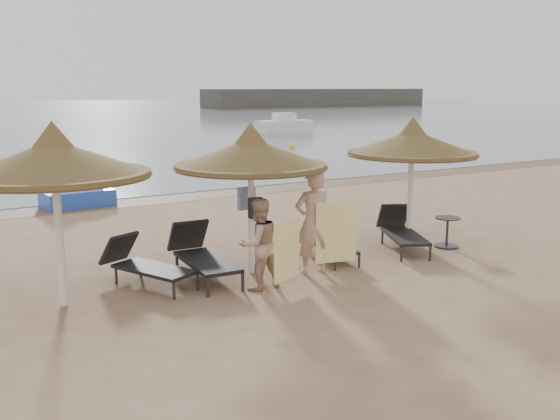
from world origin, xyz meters
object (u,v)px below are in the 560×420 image
(palapa_left, at_px, (54,160))
(lounger_far_left, at_px, (143,263))
(lounger_near_left, at_px, (201,254))
(palapa_right, at_px, (412,143))
(pedal_boat, at_px, (77,195))
(lounger_far_right, at_px, (401,230))
(palapa_center, at_px, (251,154))
(side_table, at_px, (447,233))
(person_right, at_px, (313,214))
(lounger_near_right, at_px, (327,241))
(person_left, at_px, (259,237))

(palapa_left, relative_size, lounger_far_left, 1.49)
(palapa_left, height_order, lounger_near_left, palapa_left)
(palapa_right, height_order, pedal_boat, palapa_right)
(palapa_right, height_order, lounger_far_right, palapa_right)
(palapa_center, bearing_deg, side_table, -6.38)
(palapa_left, xyz_separation_m, person_right, (4.36, -0.58, -1.19))
(lounger_near_right, xyz_separation_m, person_right, (-0.85, -0.77, 0.78))
(lounger_near_left, bearing_deg, person_left, -60.64)
(side_table, height_order, person_right, person_right)
(lounger_near_left, relative_size, lounger_near_right, 1.20)
(lounger_far_left, relative_size, pedal_boat, 0.97)
(palapa_right, xyz_separation_m, pedal_boat, (-5.26, 8.17, -1.88))
(palapa_right, relative_size, person_left, 1.54)
(side_table, height_order, person_left, person_left)
(palapa_left, relative_size, lounger_far_right, 1.45)
(palapa_right, relative_size, side_table, 4.28)
(palapa_left, distance_m, pedal_boat, 8.83)
(palapa_right, height_order, person_right, palapa_right)
(palapa_center, bearing_deg, lounger_near_right, 4.83)
(lounger_near_right, bearing_deg, lounger_near_left, -171.86)
(palapa_right, xyz_separation_m, person_right, (-3.04, -0.75, -1.09))
(lounger_near_left, relative_size, lounger_far_right, 1.06)
(person_right, bearing_deg, side_table, -166.60)
(person_right, bearing_deg, lounger_near_left, -13.49)
(lounger_near_right, relative_size, pedal_boat, 0.88)
(lounger_near_left, bearing_deg, pedal_boat, 95.79)
(lounger_near_right, xyz_separation_m, side_table, (2.70, -0.66, -0.04))
(lounger_near_left, xyz_separation_m, person_left, (0.56, -1.15, 0.49))
(palapa_right, bearing_deg, person_right, -166.10)
(palapa_right, bearing_deg, lounger_far_left, 177.86)
(side_table, height_order, pedal_boat, pedal_boat)
(lounger_far_right, relative_size, person_right, 0.90)
(person_left, height_order, pedal_boat, person_left)
(side_table, bearing_deg, palapa_left, 176.58)
(palapa_center, relative_size, lounger_far_left, 1.43)
(pedal_boat, bearing_deg, palapa_right, -63.25)
(person_left, bearing_deg, lounger_near_right, -157.47)
(lounger_far_left, bearing_deg, palapa_left, 171.33)
(side_table, bearing_deg, lounger_far_left, 172.39)
(lounger_near_left, xyz_separation_m, pedal_boat, (-0.36, 8.05, -0.09))
(palapa_left, relative_size, side_table, 4.47)
(lounger_far_left, bearing_deg, side_table, -31.43)
(lounger_near_right, bearing_deg, person_left, -143.72)
(palapa_center, xyz_separation_m, lounger_near_left, (-0.90, 0.26, -1.79))
(palapa_right, xyz_separation_m, lounger_near_right, (-2.19, 0.02, -1.87))
(person_right, bearing_deg, palapa_center, -21.13)
(palapa_center, xyz_separation_m, person_right, (0.96, -0.61, -1.09))
(palapa_center, distance_m, person_right, 1.58)
(lounger_far_left, height_order, person_left, person_left)
(palapa_left, distance_m, lounger_far_left, 2.45)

